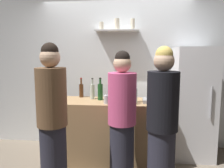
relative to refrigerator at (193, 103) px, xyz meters
name	(u,v)px	position (x,y,z in m)	size (l,w,h in m)	color
back_wall_assembly	(116,72)	(-1.23, 0.40, 0.44)	(4.80, 0.32, 2.60)	white
refrigerator	(193,103)	(0.00, 0.00, 0.00)	(0.59, 0.64, 1.72)	white
counter	(112,131)	(-1.24, -0.30, -0.39)	(1.57, 0.61, 0.93)	#9E7A51
baking_pan	(155,101)	(-0.62, -0.35, 0.10)	(0.34, 0.24, 0.05)	gray
utensil_holder	(107,99)	(-1.29, -0.50, 0.13)	(0.09, 0.09, 0.22)	#B2B2B7
wine_bottle_dark_glass	(130,97)	(-0.97, -0.52, 0.18)	(0.08, 0.08, 0.30)	black
wine_bottle_pale_glass	(92,91)	(-1.55, -0.19, 0.19)	(0.07, 0.07, 0.32)	#B2BFB2
wine_bottle_green_glass	(100,91)	(-1.42, -0.25, 0.20)	(0.08, 0.08, 0.33)	#19471E
wine_bottle_amber_glass	(81,90)	(-1.75, -0.07, 0.19)	(0.07, 0.07, 0.31)	#472814
water_bottle_plastic	(134,95)	(-0.91, -0.37, 0.18)	(0.09, 0.09, 0.24)	silver
person_pink_top	(122,120)	(-1.06, -0.88, -0.04)	(0.34, 0.34, 1.66)	#262633
person_brown_jacket	(52,121)	(-1.83, -1.14, 0.01)	(0.34, 0.34, 1.74)	#262633
person_blonde	(162,126)	(-0.61, -1.12, -0.01)	(0.34, 0.34, 1.70)	#262633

